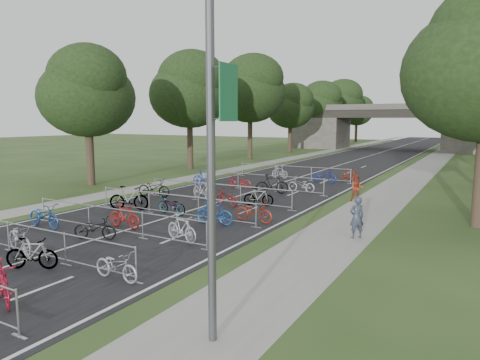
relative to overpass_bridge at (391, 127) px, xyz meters
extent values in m
cube|color=black|center=(0.00, -15.00, -3.53)|extent=(11.00, 140.00, 0.01)
cube|color=gray|center=(8.00, -15.00, -3.53)|extent=(3.00, 140.00, 0.01)
cube|color=gray|center=(-7.50, -15.00, -3.53)|extent=(2.00, 140.00, 0.01)
cube|color=silver|center=(0.00, -15.00, -3.53)|extent=(0.12, 140.00, 0.00)
cube|color=#403E39|center=(-11.50, 0.00, -1.03)|extent=(8.00, 8.00, 5.00)
cube|color=#403E39|center=(11.50, 0.00, -1.03)|extent=(8.00, 8.00, 5.00)
cube|color=black|center=(0.00, 0.00, 2.07)|extent=(30.00, 8.00, 1.20)
cube|color=#403E39|center=(0.00, -3.80, 3.07)|extent=(30.00, 0.40, 0.90)
cube|color=#403E39|center=(0.00, 3.80, 3.07)|extent=(30.00, 0.40, 0.90)
cylinder|color=#4C4C51|center=(8.30, -63.00, 0.47)|extent=(0.18, 0.18, 8.00)
cube|color=#1C633C|center=(8.72, -63.00, 1.67)|extent=(0.03, 0.65, 1.10)
cylinder|color=#33261C|center=(-11.50, -49.00, -1.43)|extent=(0.56, 0.56, 4.20)
ellipsoid|color=black|center=(-11.50, -49.00, 2.68)|extent=(6.72, 6.72, 5.51)
sphere|color=black|center=(-10.90, -49.50, 4.03)|extent=(5.38, 5.38, 5.38)
sphere|color=black|center=(-12.00, -48.50, 1.84)|extent=(4.37, 4.37, 4.37)
sphere|color=black|center=(12.50, -48.50, 2.20)|extent=(4.66, 4.66, 4.66)
cylinder|color=#33261C|center=(-11.50, -37.00, -1.17)|extent=(0.56, 0.56, 4.72)
ellipsoid|color=black|center=(-11.50, -37.00, 3.46)|extent=(7.56, 7.56, 6.20)
sphere|color=black|center=(-10.90, -37.50, 4.97)|extent=(6.05, 6.05, 6.05)
sphere|color=black|center=(-12.00, -36.50, 2.51)|extent=(4.91, 4.91, 4.91)
sphere|color=black|center=(12.50, -36.50, 3.01)|extent=(5.31, 5.31, 5.31)
cylinder|color=#33261C|center=(-11.50, -25.00, -0.91)|extent=(0.56, 0.56, 5.25)
ellipsoid|color=black|center=(-11.50, -25.00, 4.24)|extent=(8.40, 8.40, 6.89)
sphere|color=black|center=(-10.90, -25.50, 5.92)|extent=(6.72, 6.72, 6.72)
sphere|color=black|center=(-12.00, -24.50, 3.19)|extent=(5.46, 5.46, 5.46)
cylinder|color=#33261C|center=(-11.50, -13.00, -1.43)|extent=(0.56, 0.56, 4.20)
ellipsoid|color=black|center=(-11.50, -13.00, 2.68)|extent=(6.72, 6.72, 5.51)
sphere|color=black|center=(-10.90, -13.50, 4.03)|extent=(5.38, 5.38, 5.38)
sphere|color=black|center=(-12.00, -12.50, 1.84)|extent=(4.37, 4.37, 4.37)
cylinder|color=#33261C|center=(-11.50, -1.00, -1.17)|extent=(0.56, 0.56, 4.72)
ellipsoid|color=black|center=(-11.50, -1.00, 3.46)|extent=(7.56, 7.56, 6.20)
sphere|color=black|center=(-10.90, -1.50, 4.97)|extent=(6.05, 6.05, 6.05)
sphere|color=black|center=(-12.00, -0.50, 2.51)|extent=(4.91, 4.91, 4.91)
cylinder|color=#33261C|center=(-11.50, 11.00, -0.91)|extent=(0.56, 0.56, 5.25)
ellipsoid|color=black|center=(-11.50, 11.00, 4.24)|extent=(8.40, 8.40, 6.89)
sphere|color=black|center=(-10.90, 10.50, 5.92)|extent=(6.72, 6.72, 6.72)
sphere|color=black|center=(-12.00, 11.50, 3.19)|extent=(5.46, 5.46, 5.46)
cylinder|color=#33261C|center=(-11.50, 23.00, -1.43)|extent=(0.56, 0.56, 4.20)
ellipsoid|color=black|center=(-11.50, 23.00, 2.68)|extent=(6.72, 6.72, 5.51)
sphere|color=black|center=(-10.90, 22.50, 4.03)|extent=(5.38, 5.38, 5.38)
sphere|color=black|center=(-12.00, 23.50, 1.84)|extent=(4.37, 4.37, 4.37)
cylinder|color=#9EA0A5|center=(4.60, -65.00, -2.98)|extent=(0.05, 0.05, 1.10)
cube|color=#9EA0A5|center=(4.60, -65.00, -3.52)|extent=(0.50, 0.08, 0.03)
cylinder|color=#9EA0A5|center=(0.00, -61.40, -2.48)|extent=(9.20, 0.04, 0.04)
cylinder|color=#9EA0A5|center=(0.00, -61.40, -3.35)|extent=(9.20, 0.04, 0.04)
cylinder|color=#9EA0A5|center=(-1.53, -61.40, -2.98)|extent=(0.05, 0.05, 1.10)
cube|color=#9EA0A5|center=(-1.53, -61.40, -3.52)|extent=(0.50, 0.08, 0.03)
cylinder|color=#9EA0A5|center=(1.53, -61.40, -2.98)|extent=(0.05, 0.05, 1.10)
cube|color=#9EA0A5|center=(1.53, -61.40, -3.52)|extent=(0.50, 0.08, 0.03)
cylinder|color=#9EA0A5|center=(4.60, -61.40, -2.98)|extent=(0.05, 0.05, 1.10)
cube|color=#9EA0A5|center=(4.60, -61.40, -3.52)|extent=(0.50, 0.08, 0.03)
cylinder|color=#9EA0A5|center=(0.00, -57.80, -2.48)|extent=(9.20, 0.04, 0.04)
cylinder|color=#9EA0A5|center=(0.00, -57.80, -3.35)|extent=(9.20, 0.04, 0.04)
cylinder|color=#9EA0A5|center=(-4.60, -57.80, -2.98)|extent=(0.05, 0.05, 1.10)
cube|color=#9EA0A5|center=(-4.60, -57.80, -3.52)|extent=(0.50, 0.08, 0.03)
cylinder|color=#9EA0A5|center=(-1.53, -57.80, -2.98)|extent=(0.05, 0.05, 1.10)
cube|color=#9EA0A5|center=(-1.53, -57.80, -3.52)|extent=(0.50, 0.08, 0.03)
cylinder|color=#9EA0A5|center=(1.53, -57.80, -2.98)|extent=(0.05, 0.05, 1.10)
cube|color=#9EA0A5|center=(1.53, -57.80, -3.52)|extent=(0.50, 0.08, 0.03)
cylinder|color=#9EA0A5|center=(4.60, -57.80, -2.98)|extent=(0.05, 0.05, 1.10)
cube|color=#9EA0A5|center=(4.60, -57.80, -3.52)|extent=(0.50, 0.08, 0.03)
cylinder|color=#9EA0A5|center=(0.00, -54.00, -2.48)|extent=(9.20, 0.04, 0.04)
cylinder|color=#9EA0A5|center=(0.00, -54.00, -3.35)|extent=(9.20, 0.04, 0.04)
cylinder|color=#9EA0A5|center=(-4.60, -54.00, -2.98)|extent=(0.05, 0.05, 1.10)
cube|color=#9EA0A5|center=(-4.60, -54.00, -3.52)|extent=(0.50, 0.08, 0.03)
cylinder|color=#9EA0A5|center=(-1.53, -54.00, -2.98)|extent=(0.05, 0.05, 1.10)
cube|color=#9EA0A5|center=(-1.53, -54.00, -3.52)|extent=(0.50, 0.08, 0.03)
cylinder|color=#9EA0A5|center=(1.53, -54.00, -2.98)|extent=(0.05, 0.05, 1.10)
cube|color=#9EA0A5|center=(1.53, -54.00, -3.52)|extent=(0.50, 0.08, 0.03)
cylinder|color=#9EA0A5|center=(4.60, -54.00, -2.98)|extent=(0.05, 0.05, 1.10)
cube|color=#9EA0A5|center=(4.60, -54.00, -3.52)|extent=(0.50, 0.08, 0.03)
cylinder|color=#9EA0A5|center=(0.00, -50.00, -2.48)|extent=(9.20, 0.04, 0.04)
cylinder|color=#9EA0A5|center=(0.00, -50.00, -3.35)|extent=(9.20, 0.04, 0.04)
cylinder|color=#9EA0A5|center=(-4.60, -50.00, -2.98)|extent=(0.05, 0.05, 1.10)
cube|color=#9EA0A5|center=(-4.60, -50.00, -3.52)|extent=(0.50, 0.08, 0.03)
cylinder|color=#9EA0A5|center=(-1.53, -50.00, -2.98)|extent=(0.05, 0.05, 1.10)
cube|color=#9EA0A5|center=(-1.53, -50.00, -3.52)|extent=(0.50, 0.08, 0.03)
cylinder|color=#9EA0A5|center=(1.53, -50.00, -2.98)|extent=(0.05, 0.05, 1.10)
cube|color=#9EA0A5|center=(1.53, -50.00, -3.52)|extent=(0.50, 0.08, 0.03)
cylinder|color=#9EA0A5|center=(4.60, -50.00, -2.98)|extent=(0.05, 0.05, 1.10)
cube|color=#9EA0A5|center=(4.60, -50.00, -3.52)|extent=(0.50, 0.08, 0.03)
cylinder|color=#9EA0A5|center=(0.00, -45.00, -2.48)|extent=(9.20, 0.04, 0.04)
cylinder|color=#9EA0A5|center=(0.00, -45.00, -3.35)|extent=(9.20, 0.04, 0.04)
cylinder|color=#9EA0A5|center=(-4.60, -45.00, -2.98)|extent=(0.05, 0.05, 1.10)
cube|color=#9EA0A5|center=(-4.60, -45.00, -3.52)|extent=(0.50, 0.08, 0.03)
cylinder|color=#9EA0A5|center=(-1.53, -45.00, -2.98)|extent=(0.05, 0.05, 1.10)
cube|color=#9EA0A5|center=(-1.53, -45.00, -3.52)|extent=(0.50, 0.08, 0.03)
cylinder|color=#9EA0A5|center=(1.53, -45.00, -2.98)|extent=(0.05, 0.05, 1.10)
cube|color=#9EA0A5|center=(1.53, -45.00, -3.52)|extent=(0.50, 0.08, 0.03)
cylinder|color=#9EA0A5|center=(4.60, -45.00, -2.98)|extent=(0.05, 0.05, 1.10)
cube|color=#9EA0A5|center=(4.60, -45.00, -3.52)|extent=(0.50, 0.08, 0.03)
cylinder|color=#9EA0A5|center=(0.00, -39.00, -2.48)|extent=(9.20, 0.04, 0.04)
cylinder|color=#9EA0A5|center=(0.00, -39.00, -3.35)|extent=(9.20, 0.04, 0.04)
cylinder|color=#9EA0A5|center=(-4.60, -39.00, -2.98)|extent=(0.05, 0.05, 1.10)
cube|color=#9EA0A5|center=(-4.60, -39.00, -3.52)|extent=(0.50, 0.08, 0.03)
cylinder|color=#9EA0A5|center=(-1.53, -39.00, -2.98)|extent=(0.05, 0.05, 1.10)
cube|color=#9EA0A5|center=(-1.53, -39.00, -3.52)|extent=(0.50, 0.08, 0.03)
cylinder|color=#9EA0A5|center=(1.53, -39.00, -2.98)|extent=(0.05, 0.05, 1.10)
cube|color=#9EA0A5|center=(1.53, -39.00, -3.52)|extent=(0.50, 0.08, 0.03)
cylinder|color=#9EA0A5|center=(4.60, -39.00, -2.98)|extent=(0.05, 0.05, 1.10)
cube|color=#9EA0A5|center=(4.60, -39.00, -3.52)|extent=(0.50, 0.08, 0.03)
imported|color=maroon|center=(2.68, -64.15, -2.97)|extent=(1.93, 1.24, 1.13)
imported|color=gray|center=(-0.90, -61.38, -3.00)|extent=(2.13, 1.18, 1.06)
imported|color=#9EA0A5|center=(0.96, -62.19, -3.03)|extent=(1.72, 1.20, 1.01)
imported|color=#A5A5AD|center=(3.95, -61.53, -3.09)|extent=(1.70, 0.64, 0.89)
imported|color=navy|center=(-3.38, -58.63, -2.99)|extent=(2.09, 0.82, 1.08)
imported|color=maroon|center=(-0.29, -56.96, -2.99)|extent=(1.81, 0.56, 1.08)
imported|color=black|center=(-0.01, -58.82, -3.08)|extent=(1.84, 1.22, 0.91)
imported|color=#B6B5BD|center=(3.13, -57.37, -3.01)|extent=(1.81, 0.92, 1.05)
imported|color=#9EA0A5|center=(-2.86, -54.05, -2.91)|extent=(2.15, 1.40, 1.26)
imported|color=#9EA0A5|center=(-0.25, -53.79, -3.07)|extent=(1.83, 0.78, 0.94)
imported|color=navy|center=(2.76, -54.50, -2.99)|extent=(1.86, 0.68, 1.09)
imported|color=maroon|center=(4.07, -53.18, -3.03)|extent=(1.94, 0.76, 1.00)
imported|color=black|center=(-4.30, -50.47, -2.97)|extent=(2.24, 1.11, 1.12)
imported|color=#9E9EA6|center=(-1.21, -49.75, -2.93)|extent=(2.08, 1.30, 1.21)
imported|color=maroon|center=(0.97, -50.52, -3.08)|extent=(1.84, 1.08, 0.91)
imported|color=#9EA0A5|center=(2.51, -49.72, -3.04)|extent=(1.72, 0.92, 1.00)
imported|color=navy|center=(-4.30, -45.08, -2.99)|extent=(1.85, 0.72, 1.08)
imported|color=maroon|center=(-1.46, -44.97, -3.07)|extent=(1.80, 0.71, 0.93)
imported|color=black|center=(1.48, -45.91, -2.91)|extent=(2.10, 1.53, 1.25)
imported|color=#A5A6AC|center=(2.83, -44.33, -3.04)|extent=(1.92, 0.80, 0.99)
imported|color=#A5A5AD|center=(-1.21, -38.88, -3.05)|extent=(1.69, 0.86, 0.98)
imported|color=navy|center=(2.78, -39.69, -2.98)|extent=(2.19, 1.14, 1.10)
imported|color=maroon|center=(4.30, -38.17, -3.02)|extent=(1.70, 1.28, 1.02)
imported|color=#303648|center=(8.85, -53.50, -2.70)|extent=(0.72, 0.71, 1.67)
imported|color=#983521|center=(6.84, -45.79, -2.75)|extent=(0.93, 0.83, 1.57)
camera|label=1|loc=(13.09, -70.15, 1.14)|focal=32.00mm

